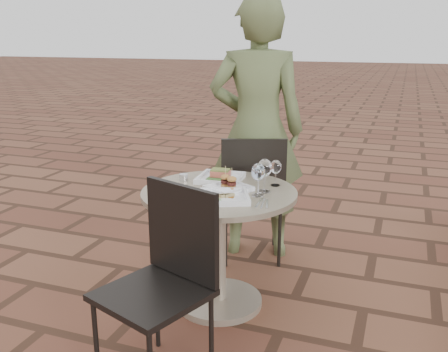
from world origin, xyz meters
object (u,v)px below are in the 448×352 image
(plate_tuna, at_px, (224,197))
(plate_salmon, at_px, (220,177))
(cafe_table, at_px, (219,230))
(plate_sliders, at_px, (229,186))
(diner, at_px, (257,130))
(chair_far, at_px, (253,189))
(chair_near, at_px, (167,268))

(plate_tuna, bearing_deg, plate_salmon, 114.03)
(cafe_table, xyz_separation_m, plate_salmon, (-0.07, 0.20, 0.27))
(plate_salmon, xyz_separation_m, plate_tuna, (0.15, -0.34, -0.00))
(plate_salmon, xyz_separation_m, plate_sliders, (0.12, -0.18, 0.01))
(plate_salmon, height_order, plate_tuna, plate_salmon)
(diner, bearing_deg, chair_far, 84.79)
(cafe_table, relative_size, plate_sliders, 3.04)
(chair_near, distance_m, plate_salmon, 0.89)
(cafe_table, relative_size, plate_salmon, 3.20)
(chair_far, height_order, plate_salmon, chair_far)
(plate_sliders, bearing_deg, cafe_table, -156.65)
(chair_far, bearing_deg, plate_salmon, 61.26)
(diner, bearing_deg, cafe_table, 77.13)
(plate_salmon, bearing_deg, cafe_table, -71.40)
(chair_near, height_order, plate_tuna, chair_near)
(chair_far, bearing_deg, cafe_table, 69.69)
(cafe_table, bearing_deg, plate_salmon, 108.60)
(chair_near, height_order, plate_salmon, chair_near)
(plate_tuna, bearing_deg, cafe_table, 120.89)
(chair_near, distance_m, plate_tuna, 0.57)
(diner, xyz_separation_m, plate_sliders, (0.07, -0.81, -0.18))
(cafe_table, height_order, chair_near, chair_near)
(chair_far, distance_m, plate_sliders, 0.67)
(cafe_table, distance_m, chair_far, 0.66)
(cafe_table, relative_size, plate_tuna, 2.64)
(plate_sliders, distance_m, plate_tuna, 0.17)
(chair_near, relative_size, diner, 0.50)
(plate_sliders, height_order, plate_tuna, plate_sliders)
(diner, distance_m, plate_sliders, 0.83)
(diner, relative_size, plate_sliders, 6.33)
(diner, height_order, plate_sliders, diner)
(chair_near, distance_m, plate_sliders, 0.73)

